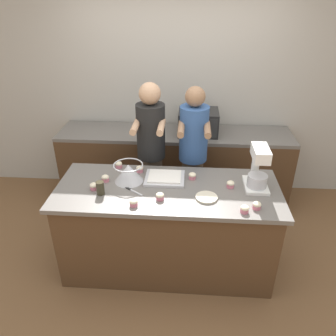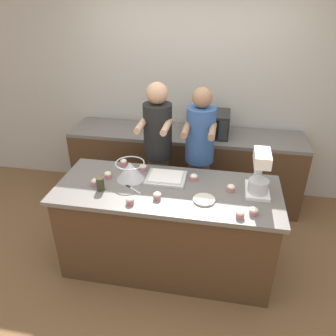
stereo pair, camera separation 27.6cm
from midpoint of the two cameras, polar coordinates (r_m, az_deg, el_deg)
The scene contains 23 objects.
ground_plane at distance 3.44m, azimuth 2.26°, elevation -16.14°, with size 16.00×16.00×0.00m, color brown.
back_wall at distance 4.14m, azimuth 5.91°, elevation 13.50°, with size 10.00×0.06×2.70m.
island_counter at distance 3.14m, azimuth 2.42°, elevation -10.39°, with size 1.98×0.81×0.88m.
back_counter at distance 4.15m, azimuth 4.85°, elevation 0.24°, with size 2.80×0.60×0.91m.
person_left at distance 3.47m, azimuth 0.51°, elevation 2.38°, with size 0.31×0.49×1.65m.
person_right at distance 3.44m, azimuth 7.72°, elevation 1.46°, with size 0.31×0.49×1.62m.
stand_mixer at distance 2.89m, azimuth 18.31°, elevation -1.24°, with size 0.20×0.30×0.39m.
mixing_bowl at distance 2.99m, azimuth -3.98°, elevation -0.45°, with size 0.27×0.27×0.17m.
baking_tray at distance 3.01m, azimuth 2.28°, elevation -1.75°, with size 0.36×0.30×0.04m.
microwave_oven at distance 3.89m, azimuth 9.24°, elevation 7.61°, with size 0.46×0.38×0.28m.
drinking_glass at distance 2.86m, azimuth -9.03°, elevation -2.86°, with size 0.07×0.07×0.12m.
small_plate at distance 2.75m, azimuth 9.17°, elevation -5.57°, with size 0.18×0.18×0.02m.
knife at distance 2.88m, azimuth -3.68°, elevation -3.60°, with size 0.19×0.14×0.01m.
cupcake_0 at distance 2.61m, azimuth 15.47°, elevation -7.82°, with size 0.07×0.07×0.06m.
cupcake_1 at distance 3.15m, azimuth -1.88°, elevation 0.04°, with size 0.07×0.07×0.06m.
cupcake_2 at distance 2.68m, azimuth -3.71°, elevation -5.71°, with size 0.07×0.07×0.06m.
cupcake_3 at distance 3.05m, azimuth -7.93°, elevation -1.24°, with size 0.07×0.07×0.06m.
cupcake_4 at distance 2.73m, azimuth 0.99°, elevation -4.92°, with size 0.07×0.07×0.06m.
cupcake_5 at distance 2.96m, azimuth -10.00°, elevation -2.49°, with size 0.07×0.07×0.06m.
cupcake_6 at distance 2.67m, azimuth 17.61°, elevation -7.27°, with size 0.07×0.07×0.06m.
cupcake_7 at distance 3.26m, azimuth -5.35°, elevation 0.96°, with size 0.07×0.07×0.06m.
cupcake_8 at distance 2.91m, azimuth 13.59°, elevation -3.45°, with size 0.07×0.07×0.06m.
cupcake_9 at distance 3.01m, azimuth 7.15°, elevation -1.67°, with size 0.07×0.07×0.06m.
Camera 2 is at (0.45, -2.41, 2.42)m, focal length 35.00 mm.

